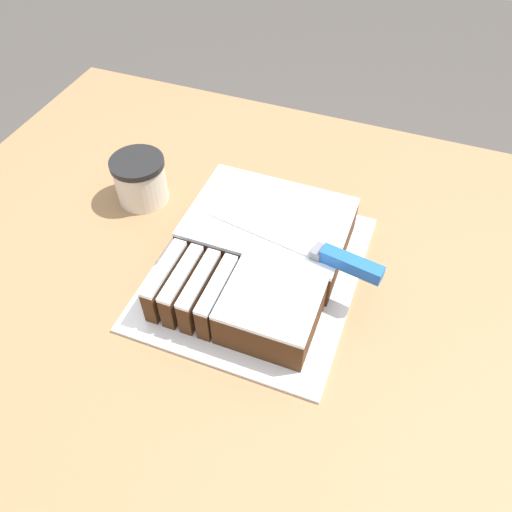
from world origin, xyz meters
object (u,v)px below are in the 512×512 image
coffee_cup (140,180)px  cake (260,254)px  knife (329,256)px  cake_board (256,271)px

coffee_cup → cake: bearing=-18.4°
cake → coffee_cup: bearing=161.6°
cake → knife: 0.12m
knife → coffee_cup: 0.39m
coffee_cup → cake_board: bearing=-20.0°
cake → coffee_cup: size_ratio=3.13×
cake_board → knife: knife is taller
cake → coffee_cup: (-0.27, 0.09, 0.00)m
cake → knife: knife is taller
cake_board → coffee_cup: coffee_cup is taller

